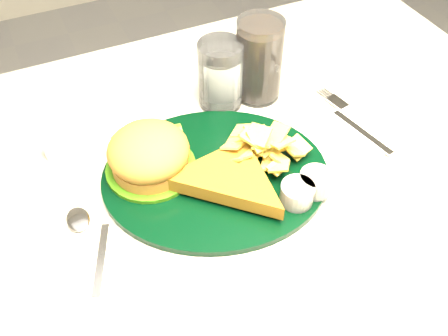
# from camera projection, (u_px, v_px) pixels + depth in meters

# --- Properties ---
(table) EXTENTS (1.20, 0.80, 0.75)m
(table) POSITION_uv_depth(u_px,v_px,m) (215.00, 296.00, 1.04)
(table) COLOR #AFAC9E
(table) RESTS_ON ground
(dinner_plate) EXTENTS (0.41, 0.38, 0.08)m
(dinner_plate) POSITION_uv_depth(u_px,v_px,m) (215.00, 160.00, 0.73)
(dinner_plate) COLOR black
(dinner_plate) RESTS_ON table
(water_glass) EXTENTS (0.09, 0.09, 0.12)m
(water_glass) POSITION_uv_depth(u_px,v_px,m) (221.00, 75.00, 0.84)
(water_glass) COLOR white
(water_glass) RESTS_ON table
(cola_glass) EXTENTS (0.08, 0.08, 0.15)m
(cola_glass) POSITION_uv_depth(u_px,v_px,m) (259.00, 60.00, 0.84)
(cola_glass) COLOR black
(cola_glass) RESTS_ON table
(fork_napkin) EXTENTS (0.15, 0.18, 0.01)m
(fork_napkin) POSITION_uv_depth(u_px,v_px,m) (359.00, 129.00, 0.82)
(fork_napkin) COLOR white
(fork_napkin) RESTS_ON table
(spoon) EXTENTS (0.09, 0.16, 0.01)m
(spoon) POSITION_uv_depth(u_px,v_px,m) (101.00, 258.00, 0.66)
(spoon) COLOR white
(spoon) RESTS_ON table
(ramekin) EXTENTS (0.04, 0.04, 0.02)m
(ramekin) POSITION_uv_depth(u_px,v_px,m) (56.00, 149.00, 0.78)
(ramekin) COLOR silver
(ramekin) RESTS_ON table
(wrapped_straw) EXTENTS (0.20, 0.17, 0.01)m
(wrapped_straw) POSITION_uv_depth(u_px,v_px,m) (148.00, 104.00, 0.87)
(wrapped_straw) COLOR silver
(wrapped_straw) RESTS_ON table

